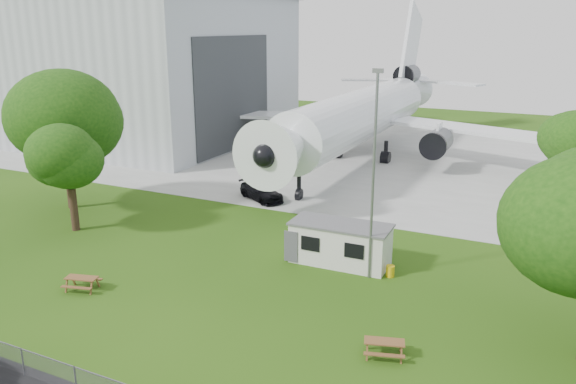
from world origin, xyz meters
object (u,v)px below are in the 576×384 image
at_px(airliner, 365,112).
at_px(picnic_east, 384,356).
at_px(hangar, 111,64).
at_px(site_cabin, 340,243).
at_px(picnic_west, 83,290).

height_order(airliner, picnic_east, airliner).
distance_m(hangar, site_cabin, 52.98).
relative_size(site_cabin, picnic_west, 3.77).
bearing_deg(site_cabin, picnic_east, -58.50).
bearing_deg(site_cabin, picnic_west, -140.19).
height_order(picnic_west, picnic_east, same).
distance_m(hangar, picnic_east, 62.63).
bearing_deg(picnic_east, hangar, 125.95).
distance_m(picnic_west, picnic_east, 17.24).
distance_m(site_cabin, picnic_west, 15.38).
xyz_separation_m(hangar, picnic_east, (49.32, -37.44, -9.41)).
relative_size(hangar, site_cabin, 6.34).
height_order(hangar, site_cabin, hangar).
xyz_separation_m(hangar, airliner, (35.97, -0.14, -4.14)).
bearing_deg(picnic_west, hangar, 114.58).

